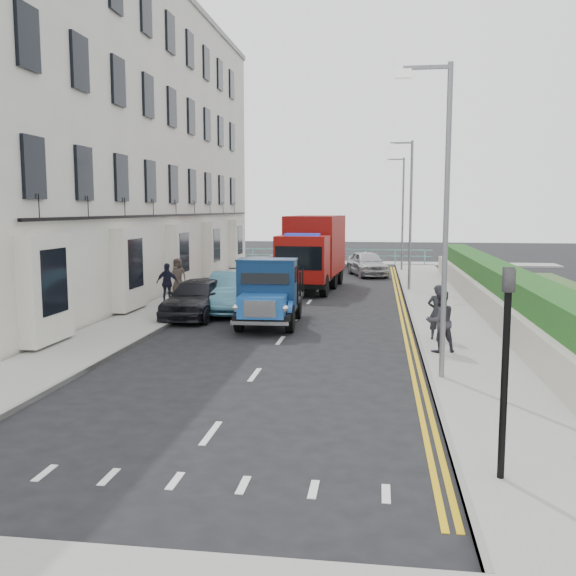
{
  "coord_description": "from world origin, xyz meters",
  "views": [
    {
      "loc": [
        2.84,
        -16.48,
        3.89
      ],
      "look_at": [
        0.03,
        3.43,
        1.4
      ],
      "focal_mm": 40.0,
      "sensor_mm": 36.0,
      "label": 1
    }
  ],
  "objects_px": {
    "red_lorry": "(313,250)",
    "lamp_mid": "(408,206)",
    "pedestrian_east_near": "(438,312)",
    "parked_car_front": "(197,298)",
    "lamp_near": "(441,204)",
    "lamp_far": "(401,207)",
    "bedford_lorry": "(268,297)"
  },
  "relations": [
    {
      "from": "bedford_lorry",
      "to": "parked_car_front",
      "type": "xyz_separation_m",
      "value": [
        -2.88,
        1.6,
        -0.31
      ]
    },
    {
      "from": "lamp_near",
      "to": "lamp_far",
      "type": "distance_m",
      "value": 26.0
    },
    {
      "from": "lamp_near",
      "to": "parked_car_front",
      "type": "bearing_deg",
      "value": 135.57
    },
    {
      "from": "lamp_far",
      "to": "bedford_lorry",
      "type": "xyz_separation_m",
      "value": [
        -4.9,
        -19.98,
        -2.97
      ]
    },
    {
      "from": "pedestrian_east_near",
      "to": "lamp_far",
      "type": "bearing_deg",
      "value": -83.09
    },
    {
      "from": "lamp_mid",
      "to": "lamp_far",
      "type": "bearing_deg",
      "value": 90.0
    },
    {
      "from": "lamp_near",
      "to": "red_lorry",
      "type": "distance_m",
      "value": 17.12
    },
    {
      "from": "lamp_mid",
      "to": "red_lorry",
      "type": "height_order",
      "value": "lamp_mid"
    },
    {
      "from": "lamp_mid",
      "to": "parked_car_front",
      "type": "bearing_deg",
      "value": -132.88
    },
    {
      "from": "lamp_near",
      "to": "pedestrian_east_near",
      "type": "height_order",
      "value": "lamp_near"
    },
    {
      "from": "bedford_lorry",
      "to": "pedestrian_east_near",
      "type": "bearing_deg",
      "value": -20.8
    },
    {
      "from": "red_lorry",
      "to": "lamp_mid",
      "type": "bearing_deg",
      "value": -0.83
    },
    {
      "from": "bedford_lorry",
      "to": "pedestrian_east_near",
      "type": "xyz_separation_m",
      "value": [
        5.29,
        -1.79,
        -0.11
      ]
    },
    {
      "from": "parked_car_front",
      "to": "pedestrian_east_near",
      "type": "relative_size",
      "value": 2.65
    },
    {
      "from": "parked_car_front",
      "to": "pedestrian_east_near",
      "type": "bearing_deg",
      "value": -20.16
    },
    {
      "from": "parked_car_front",
      "to": "lamp_near",
      "type": "bearing_deg",
      "value": -42.06
    },
    {
      "from": "red_lorry",
      "to": "pedestrian_east_near",
      "type": "height_order",
      "value": "red_lorry"
    },
    {
      "from": "lamp_far",
      "to": "pedestrian_east_near",
      "type": "relative_size",
      "value": 4.36
    },
    {
      "from": "lamp_mid",
      "to": "red_lorry",
      "type": "xyz_separation_m",
      "value": [
        -4.47,
        0.39,
        -2.11
      ]
    },
    {
      "from": "lamp_near",
      "to": "red_lorry",
      "type": "relative_size",
      "value": 1.01
    },
    {
      "from": "bedford_lorry",
      "to": "red_lorry",
      "type": "xyz_separation_m",
      "value": [
        0.42,
        10.37,
        0.86
      ]
    },
    {
      "from": "red_lorry",
      "to": "pedestrian_east_near",
      "type": "relative_size",
      "value": 4.31
    },
    {
      "from": "pedestrian_east_near",
      "to": "lamp_mid",
      "type": "bearing_deg",
      "value": -82.22
    },
    {
      "from": "lamp_near",
      "to": "red_lorry",
      "type": "xyz_separation_m",
      "value": [
        -4.47,
        16.39,
        -2.11
      ]
    },
    {
      "from": "lamp_mid",
      "to": "red_lorry",
      "type": "relative_size",
      "value": 1.01
    },
    {
      "from": "lamp_far",
      "to": "red_lorry",
      "type": "bearing_deg",
      "value": -114.97
    },
    {
      "from": "lamp_mid",
      "to": "bedford_lorry",
      "type": "xyz_separation_m",
      "value": [
        -4.9,
        -9.98,
        -2.97
      ]
    },
    {
      "from": "parked_car_front",
      "to": "pedestrian_east_near",
      "type": "xyz_separation_m",
      "value": [
        8.17,
        -3.39,
        0.2
      ]
    },
    {
      "from": "lamp_far",
      "to": "pedestrian_east_near",
      "type": "xyz_separation_m",
      "value": [
        0.39,
        -21.76,
        -3.07
      ]
    },
    {
      "from": "red_lorry",
      "to": "bedford_lorry",
      "type": "bearing_deg",
      "value": -88.17
    },
    {
      "from": "lamp_mid",
      "to": "bedford_lorry",
      "type": "height_order",
      "value": "lamp_mid"
    },
    {
      "from": "lamp_mid",
      "to": "parked_car_front",
      "type": "xyz_separation_m",
      "value": [
        -7.78,
        -8.38,
        -3.27
      ]
    }
  ]
}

